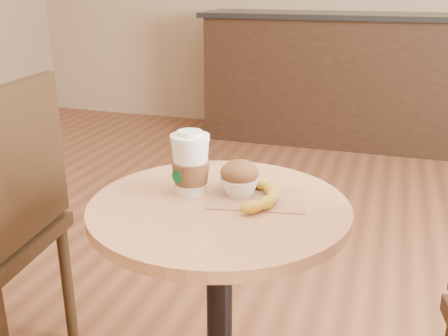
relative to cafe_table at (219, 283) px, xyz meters
name	(u,v)px	position (x,y,z in m)	size (l,w,h in m)	color
cafe_table	(219,283)	(0.00, 0.00, 0.00)	(0.66, 0.66, 0.75)	black
service_counter	(344,79)	(0.00, 3.20, 0.01)	(2.30, 0.65, 1.04)	black
kraft_bag	(258,197)	(0.08, 0.06, 0.23)	(0.24, 0.18, 0.00)	#A4734F
coffee_cup	(191,166)	(-0.09, 0.04, 0.31)	(0.10, 0.10, 0.17)	white
muffin	(240,178)	(0.03, 0.07, 0.28)	(0.10, 0.10, 0.09)	white
banana	(255,194)	(0.08, 0.04, 0.25)	(0.16, 0.23, 0.03)	gold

